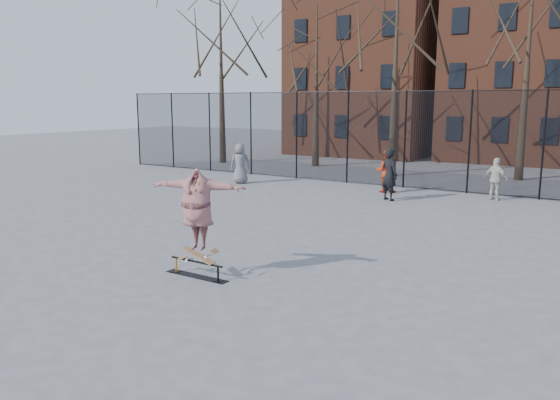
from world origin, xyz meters
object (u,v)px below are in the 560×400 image
Objects in this scene: skate_rail at (197,270)px; bystander_red at (386,171)px; skateboard at (199,259)px; skater at (198,217)px; bystander_grey at (240,163)px; bystander_white at (496,179)px; bystander_black at (389,174)px.

skate_rail is 12.13m from bystander_red.
skateboard is 0.88m from skater.
bystander_grey is (-7.03, 10.91, 0.75)m from skate_rail.
skateboard is 0.55× the size of bystander_white.
bystander_grey is 10.45m from bystander_white.
bystander_black is (-0.04, 10.47, 0.56)m from skateboard.
bystander_grey is 0.93× the size of bystander_black.
skater is 1.21× the size of bystander_red.
skate_rail is 10.50m from bystander_black.
bystander_grey is 7.07m from bystander_black.
bystander_grey is at bearing 122.82° from skate_rail.
skate_rail is 0.90× the size of bystander_red.
skater is 1.32× the size of bystander_white.
bystander_red reaches higher than skate_rail.
skateboard is at bearing 114.97° from bystander_black.
bystander_grey reaches higher than bystander_white.
skater reaches higher than bystander_black.
skater is 1.08× the size of bystander_black.
bystander_black is 1.12× the size of bystander_red.
skateboard is 0.42× the size of skater.
bystander_red is at bearing -39.66° from bystander_black.
bystander_grey is at bearing 26.36° from bystander_white.
skate_rail is 0.86× the size of bystander_grey.
skateboard is at bearing 74.63° from bystander_red.
skater is 10.47m from bystander_black.
bystander_black is 1.22× the size of bystander_white.
skateboard is (0.06, 0.00, 0.26)m from skate_rail.
skater reaches higher than bystander_red.
bystander_grey is at bearing 106.18° from skater.
bystander_grey is at bearing 21.19° from bystander_black.
skate_rail is 0.75× the size of skater.
bystander_white reaches higher than skate_rail.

